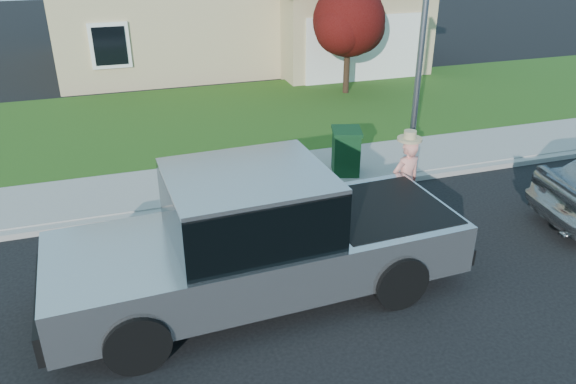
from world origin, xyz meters
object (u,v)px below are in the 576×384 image
object	(u,v)px
ornamental_tree	(350,24)
woman	(405,180)
pickup_truck	(259,240)
street_lamp	(422,46)
trash_bin	(346,151)

from	to	relation	value
ornamental_tree	woman	bearing A→B (deg)	-106.22
pickup_truck	ornamental_tree	size ratio (longest dim) A/B	1.85
ornamental_tree	pickup_truck	bearing A→B (deg)	-120.13
street_lamp	woman	bearing A→B (deg)	-104.08
pickup_truck	ornamental_tree	bearing A→B (deg)	57.27
woman	ornamental_tree	bearing A→B (deg)	-117.42
woman	trash_bin	bearing A→B (deg)	-94.83
ornamental_tree	street_lamp	size ratio (longest dim) A/B	0.65
ornamental_tree	trash_bin	size ratio (longest dim) A/B	3.41
woman	street_lamp	bearing A→B (deg)	-133.92
pickup_truck	trash_bin	xyz separation A→B (m)	(3.03, 3.66, -0.31)
ornamental_tree	street_lamp	bearing A→B (deg)	-102.22
pickup_truck	street_lamp	world-z (taller)	street_lamp
trash_bin	ornamental_tree	bearing A→B (deg)	83.26
pickup_truck	ornamental_tree	xyz separation A→B (m)	(5.76, 9.93, 1.37)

